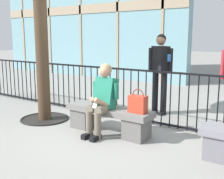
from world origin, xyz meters
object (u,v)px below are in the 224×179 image
Objects in this scene: stone_bench at (109,117)px; seated_person_with_phone at (102,97)px; handbag_on_bench at (138,104)px; bystander_further_back at (160,68)px.

seated_person_with_phone is (-0.04, -0.13, 0.38)m from stone_bench.
stone_bench is at bearing 179.01° from handbag_on_bench.
handbag_on_bench is (0.62, 0.12, -0.05)m from seated_person_with_phone.
stone_bench is 0.40m from seated_person_with_phone.
bystander_further_back is (0.20, 1.78, 0.35)m from seated_person_with_phone.
stone_bench is 4.14× the size of handbag_on_bench.
stone_bench is at bearing -95.69° from bystander_further_back.
stone_bench is at bearing 74.49° from seated_person_with_phone.
seated_person_with_phone is at bearing -105.51° from stone_bench.
seated_person_with_phone reaches higher than stone_bench.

